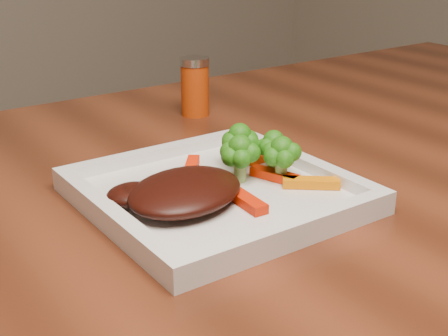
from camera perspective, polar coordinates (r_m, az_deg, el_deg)
plate at (r=0.69m, az=-0.68°, el=-2.58°), size 0.27×0.27×0.01m
steak at (r=0.65m, az=-3.59°, el=-2.12°), size 0.16×0.14×0.03m
broccoli_0 at (r=0.74m, az=1.45°, el=2.63°), size 0.07×0.07×0.07m
broccoli_1 at (r=0.73m, az=4.55°, el=2.08°), size 0.05×0.05×0.06m
broccoli_2 at (r=0.70m, az=5.28°, el=1.07°), size 0.06×0.06×0.06m
broccoli_3 at (r=0.70m, az=1.49°, el=1.16°), size 0.06×0.06×0.06m
carrot_1 at (r=0.70m, az=7.97°, el=-1.34°), size 0.06×0.05×0.01m
carrot_2 at (r=0.65m, az=1.97°, el=-2.96°), size 0.02×0.06×0.01m
carrot_3 at (r=0.77m, az=3.80°, el=1.10°), size 0.06×0.02×0.01m
carrot_4 at (r=0.74m, az=-2.96°, el=0.18°), size 0.04×0.05×0.01m
carrot_5 at (r=0.71m, az=4.64°, el=-0.66°), size 0.03×0.06×0.01m
spice_shaker at (r=0.99m, az=-2.67°, el=7.45°), size 0.06×0.06×0.09m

